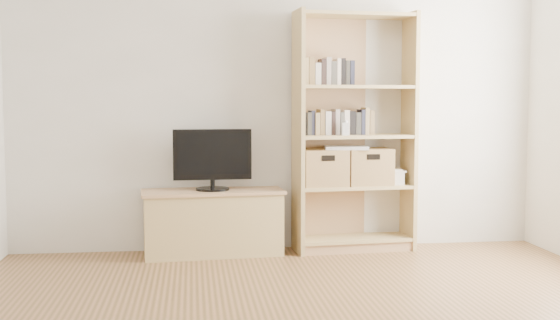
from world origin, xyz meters
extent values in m
cube|color=beige|center=(0.00, 2.50, 1.30)|extent=(4.50, 0.02, 2.60)
cube|color=tan|center=(-0.57, 2.29, 0.26)|extent=(1.14, 0.51, 0.51)
cube|color=tan|center=(0.62, 2.32, 1.00)|extent=(1.03, 0.44, 2.01)
cube|color=black|center=(-0.57, 2.29, 0.78)|extent=(0.64, 0.08, 0.50)
cube|color=black|center=(0.62, 2.34, 1.09)|extent=(0.85, 0.26, 0.22)
cube|color=black|center=(0.40, 2.33, 1.49)|extent=(0.38, 0.18, 0.19)
cube|color=white|center=(0.52, 2.20, 1.03)|extent=(0.06, 0.04, 0.10)
cube|color=#A6784B|center=(0.36, 2.29, 0.71)|extent=(0.39, 0.33, 0.30)
cube|color=#A6784B|center=(0.75, 2.33, 0.71)|extent=(0.38, 0.32, 0.31)
cube|color=white|center=(0.55, 2.30, 0.87)|extent=(0.38, 0.29, 0.03)
cube|color=beige|center=(0.97, 2.34, 0.61)|extent=(0.19, 0.25, 0.11)
camera|label=1|loc=(-0.73, -3.44, 1.28)|focal=45.00mm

